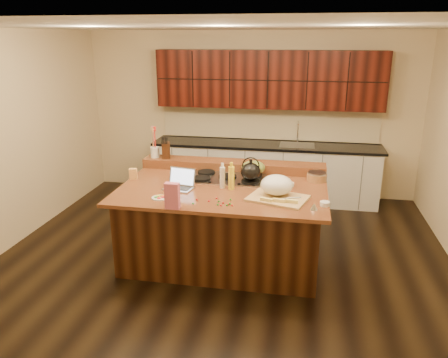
# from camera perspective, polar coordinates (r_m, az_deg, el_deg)

# --- Properties ---
(room) EXTENTS (5.52, 5.02, 2.72)m
(room) POSITION_cam_1_polar(r_m,az_deg,el_deg) (4.99, -0.11, 3.65)
(room) COLOR black
(room) RESTS_ON ground
(island) EXTENTS (2.40, 1.60, 0.92)m
(island) POSITION_cam_1_polar(r_m,az_deg,el_deg) (5.28, -0.10, -5.70)
(island) COLOR black
(island) RESTS_ON ground
(back_ledge) EXTENTS (2.40, 0.30, 0.12)m
(back_ledge) POSITION_cam_1_polar(r_m,az_deg,el_deg) (5.75, 1.18, 1.79)
(back_ledge) COLOR black
(back_ledge) RESTS_ON island
(cooktop) EXTENTS (0.92, 0.52, 0.05)m
(cooktop) POSITION_cam_1_polar(r_m,az_deg,el_deg) (5.39, 0.49, 0.16)
(cooktop) COLOR gray
(cooktop) RESTS_ON island
(back_counter) EXTENTS (3.70, 0.66, 2.40)m
(back_counter) POSITION_cam_1_polar(r_m,az_deg,el_deg) (7.18, 5.56, 5.04)
(back_counter) COLOR silver
(back_counter) RESTS_ON ground
(kettle) EXTENTS (0.24, 0.24, 0.21)m
(kettle) POSITION_cam_1_polar(r_m,az_deg,el_deg) (5.18, 3.51, 0.96)
(kettle) COLOR black
(kettle) RESTS_ON cooktop
(green_bowl) EXTENTS (0.33, 0.33, 0.16)m
(green_bowl) POSITION_cam_1_polar(r_m,az_deg,el_deg) (5.44, 3.84, 1.51)
(green_bowl) COLOR olive
(green_bowl) RESTS_ON cooktop
(laptop) EXTENTS (0.36, 0.31, 0.23)m
(laptop) POSITION_cam_1_polar(r_m,az_deg,el_deg) (5.08, -5.75, -0.51)
(laptop) COLOR #B7B7BC
(laptop) RESTS_ON island
(oil_bottle) EXTENTS (0.09, 0.09, 0.27)m
(oil_bottle) POSITION_cam_1_polar(r_m,az_deg,el_deg) (4.99, 0.97, 0.13)
(oil_bottle) COLOR yellow
(oil_bottle) RESTS_ON island
(vinegar_bottle) EXTENTS (0.07, 0.07, 0.25)m
(vinegar_bottle) POSITION_cam_1_polar(r_m,az_deg,el_deg) (5.04, -0.21, 0.19)
(vinegar_bottle) COLOR silver
(vinegar_bottle) RESTS_ON island
(wooden_tray) EXTENTS (0.71, 0.59, 0.25)m
(wooden_tray) POSITION_cam_1_polar(r_m,az_deg,el_deg) (4.78, 6.93, -1.17)
(wooden_tray) COLOR tan
(wooden_tray) RESTS_ON island
(ramekin_a) EXTENTS (0.11, 0.11, 0.04)m
(ramekin_a) POSITION_cam_1_polar(r_m,az_deg,el_deg) (4.66, 13.03, -3.17)
(ramekin_a) COLOR white
(ramekin_a) RESTS_ON island
(ramekin_b) EXTENTS (0.13, 0.13, 0.04)m
(ramekin_b) POSITION_cam_1_polar(r_m,az_deg,el_deg) (5.30, 8.11, -0.26)
(ramekin_b) COLOR white
(ramekin_b) RESTS_ON island
(ramekin_c) EXTENTS (0.12, 0.12, 0.04)m
(ramekin_c) POSITION_cam_1_polar(r_m,az_deg,el_deg) (5.18, 8.59, -0.70)
(ramekin_c) COLOR white
(ramekin_c) RESTS_ON island
(strainer_bowl) EXTENTS (0.24, 0.24, 0.09)m
(strainer_bowl) POSITION_cam_1_polar(r_m,az_deg,el_deg) (5.43, 12.02, 0.23)
(strainer_bowl) COLOR #996B3F
(strainer_bowl) RESTS_ON island
(kitchen_timer) EXTENTS (0.08, 0.08, 0.07)m
(kitchen_timer) POSITION_cam_1_polar(r_m,az_deg,el_deg) (4.53, 11.67, -3.53)
(kitchen_timer) COLOR silver
(kitchen_timer) RESTS_ON island
(pink_bag) EXTENTS (0.15, 0.08, 0.27)m
(pink_bag) POSITION_cam_1_polar(r_m,az_deg,el_deg) (4.46, -6.78, -2.20)
(pink_bag) COLOR #D0627D
(pink_bag) RESTS_ON island
(candy_plate) EXTENTS (0.21, 0.21, 0.01)m
(candy_plate) POSITION_cam_1_polar(r_m,az_deg,el_deg) (4.80, -8.38, -2.44)
(candy_plate) COLOR white
(candy_plate) RESTS_ON island
(package_box) EXTENTS (0.10, 0.08, 0.13)m
(package_box) POSITION_cam_1_polar(r_m,az_deg,el_deg) (5.50, -11.77, 0.68)
(package_box) COLOR #F0A854
(package_box) RESTS_ON island
(utensil_crock) EXTENTS (0.13, 0.13, 0.14)m
(utensil_crock) POSITION_cam_1_polar(r_m,az_deg,el_deg) (5.98, -9.00, 3.49)
(utensil_crock) COLOR white
(utensil_crock) RESTS_ON back_ledge
(knife_block) EXTENTS (0.14, 0.19, 0.21)m
(knife_block) POSITION_cam_1_polar(r_m,az_deg,el_deg) (5.92, -7.58, 3.74)
(knife_block) COLOR black
(knife_block) RESTS_ON back_ledge
(gumdrop_0) EXTENTS (0.02, 0.02, 0.02)m
(gumdrop_0) POSITION_cam_1_polar(r_m,az_deg,el_deg) (4.60, -0.11, -3.12)
(gumdrop_0) COLOR red
(gumdrop_0) RESTS_ON island
(gumdrop_1) EXTENTS (0.02, 0.02, 0.02)m
(gumdrop_1) POSITION_cam_1_polar(r_m,az_deg,el_deg) (4.54, 0.38, -3.43)
(gumdrop_1) COLOR #198C26
(gumdrop_1) RESTS_ON island
(gumdrop_2) EXTENTS (0.02, 0.02, 0.02)m
(gumdrop_2) POSITION_cam_1_polar(r_m,az_deg,el_deg) (4.56, 0.49, -3.31)
(gumdrop_2) COLOR red
(gumdrop_2) RESTS_ON island
(gumdrop_3) EXTENTS (0.02, 0.02, 0.02)m
(gumdrop_3) POSITION_cam_1_polar(r_m,az_deg,el_deg) (4.59, -4.06, -3.21)
(gumdrop_3) COLOR #198C26
(gumdrop_3) RESTS_ON island
(gumdrop_4) EXTENTS (0.02, 0.02, 0.02)m
(gumdrop_4) POSITION_cam_1_polar(r_m,az_deg,el_deg) (4.53, 1.08, -3.47)
(gumdrop_4) COLOR red
(gumdrop_4) RESTS_ON island
(gumdrop_5) EXTENTS (0.02, 0.02, 0.02)m
(gumdrop_5) POSITION_cam_1_polar(r_m,az_deg,el_deg) (4.55, -0.82, -3.37)
(gumdrop_5) COLOR #198C26
(gumdrop_5) RESTS_ON island
(gumdrop_6) EXTENTS (0.02, 0.02, 0.02)m
(gumdrop_6) POSITION_cam_1_polar(r_m,az_deg,el_deg) (4.69, -3.55, -2.71)
(gumdrop_6) COLOR red
(gumdrop_6) RESTS_ON island
(gumdrop_7) EXTENTS (0.02, 0.02, 0.02)m
(gumdrop_7) POSITION_cam_1_polar(r_m,az_deg,el_deg) (4.69, 0.86, -2.70)
(gumdrop_7) COLOR #198C26
(gumdrop_7) RESTS_ON island
(gumdrop_8) EXTENTS (0.02, 0.02, 0.02)m
(gumdrop_8) POSITION_cam_1_polar(r_m,az_deg,el_deg) (4.53, -0.40, -3.46)
(gumdrop_8) COLOR red
(gumdrop_8) RESTS_ON island
(gumdrop_9) EXTENTS (0.02, 0.02, 0.02)m
(gumdrop_9) POSITION_cam_1_polar(r_m,az_deg,el_deg) (4.58, 0.77, -3.24)
(gumdrop_9) COLOR #198C26
(gumdrop_9) RESTS_ON island
(gumdrop_10) EXTENTS (0.02, 0.02, 0.02)m
(gumdrop_10) POSITION_cam_1_polar(r_m,az_deg,el_deg) (4.72, -0.97, -2.54)
(gumdrop_10) COLOR red
(gumdrop_10) RESTS_ON island
(gumdrop_11) EXTENTS (0.02, 0.02, 0.02)m
(gumdrop_11) POSITION_cam_1_polar(r_m,az_deg,el_deg) (4.64, -0.69, -2.95)
(gumdrop_11) COLOR #198C26
(gumdrop_11) RESTS_ON island
(gumdrop_12) EXTENTS (0.02, 0.02, 0.02)m
(gumdrop_12) POSITION_cam_1_polar(r_m,az_deg,el_deg) (4.65, -1.98, -2.89)
(gumdrop_12) COLOR red
(gumdrop_12) RESTS_ON island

